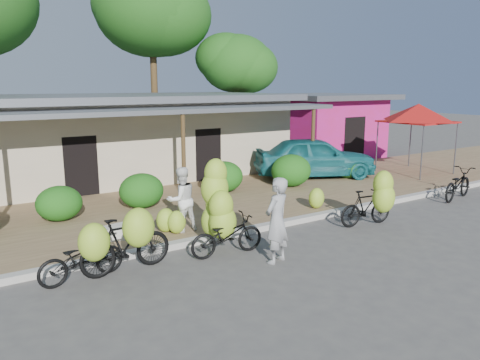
# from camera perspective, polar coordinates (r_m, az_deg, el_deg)

# --- Properties ---
(ground) EXTENTS (100.00, 100.00, 0.00)m
(ground) POSITION_cam_1_polar(r_m,az_deg,el_deg) (10.77, 8.16, -8.97)
(ground) COLOR #4C4A47
(ground) RESTS_ON ground
(sidewalk) EXTENTS (60.00, 6.00, 0.12)m
(sidewalk) POSITION_cam_1_polar(r_m,az_deg,el_deg) (14.68, -4.84, -3.04)
(sidewalk) COLOR #93794F
(sidewalk) RESTS_ON ground
(curb) EXTENTS (60.00, 0.25, 0.15)m
(curb) POSITION_cam_1_polar(r_m,az_deg,el_deg) (12.22, 1.94, -5.95)
(curb) COLOR #A8A399
(curb) RESTS_ON ground
(shop_main) EXTENTS (13.00, 8.50, 3.35)m
(shop_main) POSITION_cam_1_polar(r_m,az_deg,el_deg) (19.74, -13.21, 5.37)
(shop_main) COLOR beige
(shop_main) RESTS_ON ground
(shop_pink) EXTENTS (6.00, 6.00, 3.25)m
(shop_pink) POSITION_cam_1_polar(r_m,az_deg,el_deg) (25.37, 9.72, 6.72)
(shop_pink) COLOR #B41B5B
(shop_pink) RESTS_ON ground
(tree_center_right) EXTENTS (5.91, 5.85, 9.83)m
(tree_center_right) POSITION_cam_1_polar(r_m,az_deg,el_deg) (26.41, -11.24, 19.73)
(tree_center_right) COLOR brown
(tree_center_right) RESTS_ON ground
(tree_near_right) EXTENTS (4.13, 3.93, 6.49)m
(tree_near_right) POSITION_cam_1_polar(r_m,az_deg,el_deg) (26.23, -0.91, 14.20)
(tree_near_right) COLOR brown
(tree_near_right) RESTS_ON ground
(hedge_1) EXTENTS (1.23, 1.10, 0.96)m
(hedge_1) POSITION_cam_1_polar(r_m,az_deg,el_deg) (13.58, -21.19, -2.67)
(hedge_1) COLOR #175012
(hedge_1) RESTS_ON sidewalk
(hedge_2) EXTENTS (1.33, 1.20, 1.04)m
(hedge_2) POSITION_cam_1_polar(r_m,az_deg,el_deg) (14.28, -11.92, -1.27)
(hedge_2) COLOR #175012
(hedge_2) RESTS_ON sidewalk
(hedge_3) EXTENTS (1.36, 1.22, 1.06)m
(hedge_3) POSITION_cam_1_polar(r_m,az_deg,el_deg) (16.02, -2.01, 0.40)
(hedge_3) COLOR #175012
(hedge_3) RESTS_ON sidewalk
(hedge_4) EXTENTS (1.49, 1.34, 1.16)m
(hedge_4) POSITION_cam_1_polar(r_m,az_deg,el_deg) (17.00, 6.25, 1.17)
(hedge_4) COLOR #175012
(hedge_4) RESTS_ON sidewalk
(hedge_5) EXTENTS (1.21, 1.09, 0.94)m
(hedge_5) POSITION_cam_1_polar(r_m,az_deg,el_deg) (18.96, 13.12, 1.67)
(hedge_5) COLOR #175012
(hedge_5) RESTS_ON sidewalk
(red_canopy) EXTENTS (3.50, 3.50, 2.86)m
(red_canopy) POSITION_cam_1_polar(r_m,az_deg,el_deg) (20.65, 20.90, 7.66)
(red_canopy) COLOR #59595E
(red_canopy) RESTS_ON sidewalk
(bike_far_left) EXTENTS (1.78, 1.30, 1.31)m
(bike_far_left) POSITION_cam_1_polar(r_m,az_deg,el_deg) (9.55, -18.54, -8.72)
(bike_far_left) COLOR black
(bike_far_left) RESTS_ON ground
(bike_left) EXTENTS (1.96, 1.24, 1.49)m
(bike_left) POSITION_cam_1_polar(r_m,az_deg,el_deg) (9.70, -13.49, -7.33)
(bike_left) COLOR black
(bike_left) RESTS_ON ground
(bike_center) EXTENTS (1.79, 1.21, 2.12)m
(bike_center) POSITION_cam_1_polar(r_m,az_deg,el_deg) (10.60, -2.29, -4.46)
(bike_center) COLOR black
(bike_center) RESTS_ON ground
(bike_right) EXTENTS (1.70, 1.26, 1.61)m
(bike_right) POSITION_cam_1_polar(r_m,az_deg,el_deg) (12.86, 15.82, -2.61)
(bike_right) COLOR black
(bike_right) RESTS_ON ground
(bike_far_right) EXTENTS (2.08, 1.10, 1.04)m
(bike_far_right) POSITION_cam_1_polar(r_m,az_deg,el_deg) (17.06, 25.00, -0.45)
(bike_far_right) COLOR black
(bike_far_right) RESTS_ON ground
(loose_banana_a) EXTENTS (0.46, 0.39, 0.58)m
(loose_banana_a) POSITION_cam_1_polar(r_m,az_deg,el_deg) (11.73, -7.73, -5.11)
(loose_banana_a) COLOR #9ECB32
(loose_banana_a) RESTS_ON sidewalk
(loose_banana_b) EXTENTS (0.49, 0.41, 0.61)m
(loose_banana_b) POSITION_cam_1_polar(r_m,az_deg,el_deg) (11.89, -9.03, -4.85)
(loose_banana_b) COLOR #9ECB32
(loose_banana_b) RESTS_ON sidewalk
(loose_banana_c) EXTENTS (0.50, 0.42, 0.62)m
(loose_banana_c) POSITION_cam_1_polar(r_m,az_deg,el_deg) (14.12, 9.31, -2.20)
(loose_banana_c) COLOR #9ECB32
(loose_banana_c) RESTS_ON sidewalk
(sack_near) EXTENTS (0.90, 0.52, 0.30)m
(sack_near) POSITION_cam_1_polar(r_m,az_deg,el_deg) (11.69, -15.30, -6.21)
(sack_near) COLOR silver
(sack_near) RESTS_ON sidewalk
(sack_far) EXTENTS (0.82, 0.55, 0.28)m
(sack_far) POSITION_cam_1_polar(r_m,az_deg,el_deg) (11.63, -15.77, -6.37)
(sack_far) COLOR silver
(sack_far) RESTS_ON sidewalk
(vendor) EXTENTS (0.79, 0.65, 1.86)m
(vendor) POSITION_cam_1_polar(r_m,az_deg,el_deg) (9.97, 4.50, -4.93)
(vendor) COLOR gray
(vendor) RESTS_ON ground
(bystander) EXTENTS (0.84, 0.68, 1.64)m
(bystander) POSITION_cam_1_polar(r_m,az_deg,el_deg) (11.76, -7.18, -2.38)
(bystander) COLOR white
(bystander) RESTS_ON sidewalk
(teal_van) EXTENTS (5.09, 3.72, 1.61)m
(teal_van) POSITION_cam_1_polar(r_m,az_deg,el_deg) (18.81, 9.12, 2.79)
(teal_van) COLOR #176168
(teal_van) RESTS_ON sidewalk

